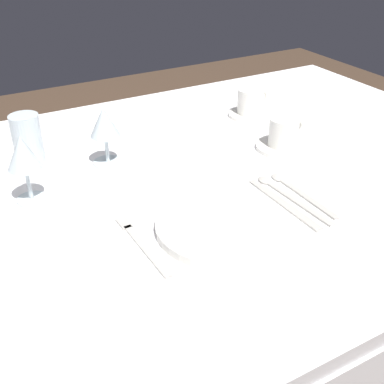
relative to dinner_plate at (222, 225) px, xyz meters
name	(u,v)px	position (x,y,z in m)	size (l,w,h in m)	color
dining_table	(171,212)	(0.00, 0.21, -0.09)	(1.80, 1.11, 0.74)	white
dinner_plate	(222,225)	(0.00, 0.00, 0.00)	(0.25, 0.25, 0.02)	white
fork_outer	(140,243)	(-0.16, 0.03, -0.01)	(0.02, 0.21, 0.00)	beige
dinner_knife	(285,205)	(0.16, 0.01, -0.01)	(0.02, 0.22, 0.00)	beige
spoon_soup	(285,193)	(0.19, 0.04, -0.01)	(0.03, 0.23, 0.01)	beige
spoon_dessert	(295,189)	(0.22, 0.05, -0.01)	(0.03, 0.21, 0.01)	beige
saucer_left	(249,114)	(0.38, 0.45, 0.00)	(0.12, 0.12, 0.01)	white
coffee_cup_left	(251,101)	(0.38, 0.45, 0.04)	(0.10, 0.07, 0.07)	white
saucer_right	(282,147)	(0.32, 0.23, 0.00)	(0.13, 0.13, 0.01)	white
coffee_cup_right	(284,132)	(0.32, 0.23, 0.04)	(0.10, 0.07, 0.07)	white
wine_glass_centre	(23,156)	(-0.30, 0.28, 0.10)	(0.07, 0.07, 0.15)	silver
wine_glass_left	(105,126)	(-0.10, 0.36, 0.09)	(0.07, 0.07, 0.14)	silver
drink_tumbler	(28,144)	(-0.26, 0.45, 0.05)	(0.07, 0.07, 0.13)	silver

